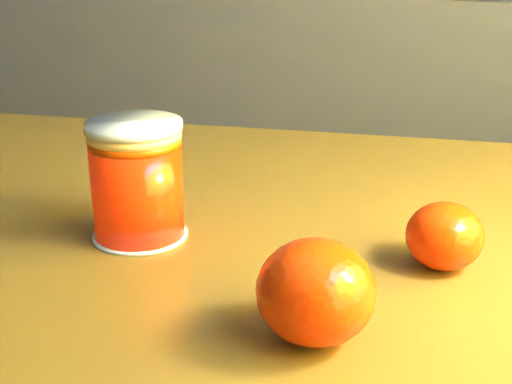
% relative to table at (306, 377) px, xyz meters
% --- Properties ---
extents(kitchen_counter, '(3.15, 0.60, 0.90)m').
position_rel_table_xyz_m(kitchen_counter, '(-1.05, 1.36, -0.25)').
color(kitchen_counter, '#56555B').
rests_on(kitchen_counter, ground).
extents(table, '(1.15, 0.88, 0.80)m').
position_rel_table_xyz_m(table, '(0.00, 0.00, 0.00)').
color(table, brown).
rests_on(table, ground).
extents(juice_glass, '(0.08, 0.08, 0.10)m').
position_rel_table_xyz_m(juice_glass, '(-0.15, 0.00, 0.15)').
color(juice_glass, '#FF2405').
rests_on(juice_glass, table).
extents(orange_front, '(0.09, 0.09, 0.07)m').
position_rel_table_xyz_m(orange_front, '(0.03, -0.10, 0.14)').
color(orange_front, '#EA3104').
rests_on(orange_front, table).
extents(orange_back, '(0.06, 0.06, 0.05)m').
position_rel_table_xyz_m(orange_back, '(0.10, 0.03, 0.13)').
color(orange_back, '#EA3104').
rests_on(orange_back, table).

